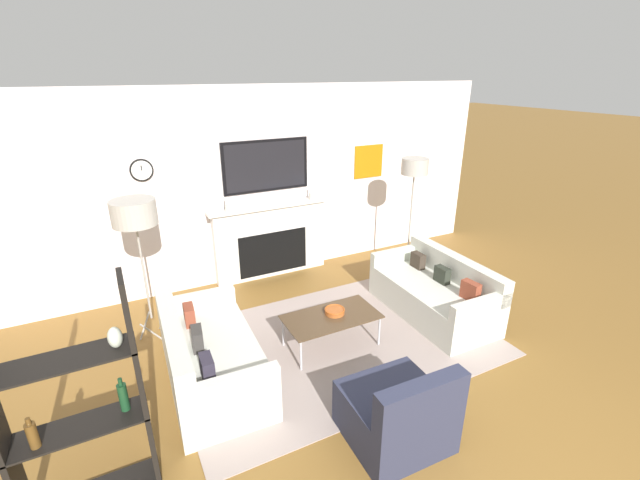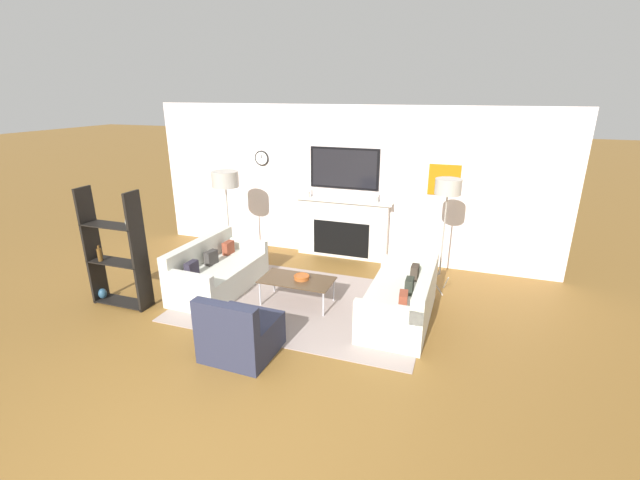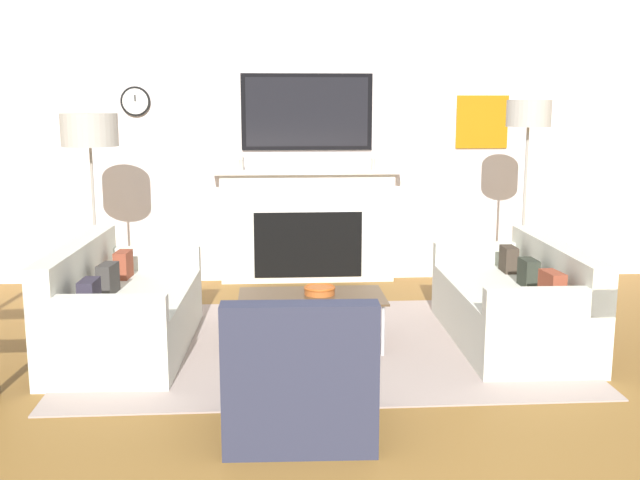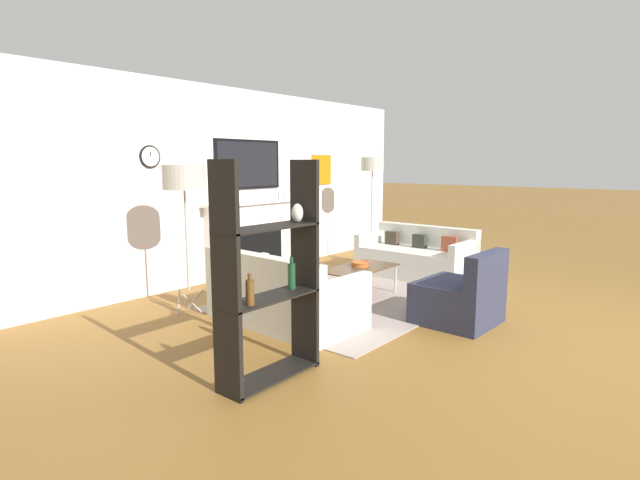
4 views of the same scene
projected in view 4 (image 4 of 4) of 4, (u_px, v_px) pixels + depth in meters
name	position (u px, v px, depth m)	size (l,w,h in m)	color
ground_plane	(608.00, 347.00, 4.54)	(60.00, 60.00, 0.00)	brown
fireplace_wall	(248.00, 193.00, 7.40)	(7.38, 0.28, 2.70)	silver
area_rug	(361.00, 295.00, 6.28)	(3.44, 2.29, 0.01)	#A19088
couch_left	(282.00, 298.00, 5.16)	(0.89, 1.64, 0.77)	silver
couch_right	(416.00, 258.00, 7.31)	(0.84, 1.63, 0.73)	silver
armchair	(461.00, 298.00, 5.18)	(0.79, 0.77, 0.78)	#2A2E42
coffee_table	(359.00, 269.00, 6.15)	(1.03, 0.55, 0.38)	#4C3823
decorative_bowl	(360.00, 264.00, 6.20)	(0.23, 0.23, 0.06)	#B35825
floor_lamp_left	(184.00, 179.00, 5.34)	(0.45, 0.45, 1.64)	#9E998E
floor_lamp_right	(372.00, 166.00, 8.08)	(0.37, 0.37, 1.75)	#9E998E
shelf_unit	(268.00, 282.00, 3.75)	(0.86, 0.28, 1.69)	black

